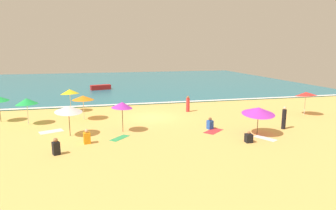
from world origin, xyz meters
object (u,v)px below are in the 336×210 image
Objects in this scene: beachgoer_0 at (210,124)px; beachgoer_2 at (87,137)px; beach_umbrella_7 at (83,98)px; beach_umbrella_0 at (258,111)px; beach_umbrella_5 at (122,105)px; beachgoer_5 at (284,118)px; beachgoer_4 at (249,138)px; beachgoer_1 at (188,104)px; beachgoer_6 at (56,147)px; beach_umbrella_6 at (68,109)px; beach_umbrella_3 at (306,94)px; beach_umbrella_4 at (27,101)px; beach_umbrella_2 at (70,92)px; small_boat_0 at (101,87)px.

beachgoer_2 reaches higher than beachgoer_0.
beach_umbrella_0 is at bearing -31.59° from beach_umbrella_7.
beach_umbrella_5 is 1.31× the size of beachgoer_5.
beachgoer_4 is at bearing -12.31° from beachgoer_2.
beachgoer_1 reaches higher than beachgoer_2.
beachgoer_0 is 11.08m from beachgoer_6.
beachgoer_1 is (10.43, 5.70, -1.21)m from beach_umbrella_6.
beach_umbrella_3 is 1.13× the size of beach_umbrella_7.
beach_umbrella_6 is 11.95m from beachgoer_1.
beachgoer_6 reaches higher than beachgoer_4.
beachgoer_2 is (-11.73, 0.79, -1.33)m from beach_umbrella_0.
beachgoer_4 is at bearing -84.00° from beachgoer_1.
beach_umbrella_4 is 1.40× the size of beachgoer_1.
beach_umbrella_3 is 10.66m from beachgoer_0.
beachgoer_4 is (1.26, -3.61, -0.08)m from beachgoer_0.
beach_umbrella_2 is at bearing 110.99° from beach_umbrella_7.
beachgoer_4 is at bearing -135.49° from beach_umbrella_0.
beachgoer_6 is (-11.92, 0.60, 0.13)m from beachgoer_4.
beach_umbrella_2 is 17.56m from beachgoer_4.
beach_umbrella_6 is (3.57, -4.12, 0.04)m from beach_umbrella_4.
beach_umbrella_7 is (-12.20, 7.50, 0.16)m from beach_umbrella_0.
beach_umbrella_2 reaches higher than beach_umbrella_6.
beachgoer_5 is (-4.79, -3.70, -1.14)m from beach_umbrella_3.
beach_umbrella_3 is 21.67m from beachgoer_6.
beach_umbrella_2 is 14.76m from small_boat_0.
beachgoer_4 is at bearing -20.22° from beach_umbrella_6.
beach_umbrella_4 reaches higher than beach_umbrella_0.
beach_umbrella_0 is at bearing 3.62° from beachgoer_6.
beach_umbrella_5 is at bearing -140.76° from beachgoer_1.
beach_umbrella_7 is 6.89m from beachgoer_2.
small_boat_0 is at bearing 108.75° from beachgoer_4.
beachgoer_2 is 24.76m from small_boat_0.
beach_umbrella_6 is at bearing 173.10° from beachgoer_5.
beach_umbrella_3 is 2.38× the size of beachgoer_6.
beach_umbrella_2 reaches higher than beachgoer_1.
small_boat_0 is (-8.11, 17.04, -0.28)m from beachgoer_1.
beachgoer_0 is at bearing -3.47° from beach_umbrella_6.
beach_umbrella_2 is (-13.60, 11.14, 0.22)m from beach_umbrella_0.
beachgoer_1 is at bearing 40.64° from beachgoer_6.
beachgoer_0 is at bearing -166.69° from beach_umbrella_3.
beach_umbrella_6 reaches higher than beachgoer_2.
beachgoer_5 is (16.34, -10.26, -1.14)m from beach_umbrella_2.
beach_umbrella_4 is 1.03× the size of beach_umbrella_7.
beachgoer_0 is (10.87, -8.98, -1.58)m from beach_umbrella_2.
beach_umbrella_0 is 1.61× the size of beachgoer_5.
beach_umbrella_7 is at bearing 140.17° from beachgoer_4.
beach_umbrella_2 is at bearing 147.87° from beachgoer_5.
beachgoer_2 is at bearing -138.54° from beach_umbrella_5.
beach_umbrella_0 is 3.67× the size of beachgoer_4.
beach_umbrella_5 is 2.99× the size of beachgoer_4.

